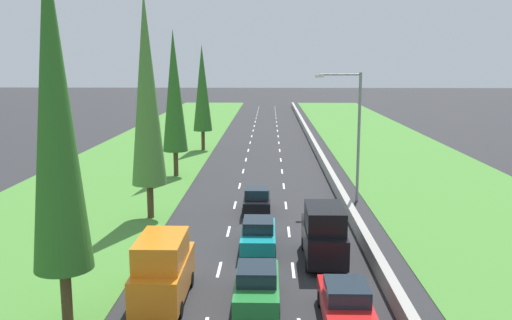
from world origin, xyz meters
name	(u,v)px	position (x,y,z in m)	size (l,w,h in m)	color
ground_plane	(264,146)	(0.00, 60.00, 0.00)	(300.00, 300.00, 0.00)	#28282B
grass_verge_left	(156,146)	(-12.65, 60.00, 0.02)	(14.00, 140.00, 0.04)	#478433
grass_verge_right	(388,147)	(14.35, 60.00, 0.02)	(14.00, 140.00, 0.04)	#478433
median_barrier	(313,143)	(5.70, 60.00, 0.42)	(0.44, 120.00, 0.85)	#9E9B93
lane_markings	(264,146)	(0.00, 60.00, 0.01)	(3.64, 116.00, 0.01)	white
red_sedan_right_lane	(346,303)	(3.48, 15.62, 0.81)	(1.82, 4.50, 1.64)	red
orange_van_left_lane	(163,269)	(-3.70, 17.42, 1.40)	(1.96, 4.90, 2.82)	orange
black_van_right_lane	(324,234)	(3.29, 22.29, 1.40)	(1.96, 4.90, 2.82)	black
green_sedan_centre_lane	(257,285)	(0.12, 17.30, 0.81)	(1.82, 4.50, 1.64)	#237A33
teal_sedan_centre_lane_third	(258,234)	(0.05, 24.03, 0.81)	(1.82, 4.50, 1.64)	teal
black_hatchback_centre_lane	(257,201)	(-0.19, 31.01, 0.84)	(1.74, 3.90, 1.72)	black
poplar_tree_nearest	(55,108)	(-6.93, 15.35, 8.10)	(2.15, 2.15, 14.09)	#4C3823
poplar_tree_second	(147,90)	(-6.85, 29.70, 8.03)	(2.15, 2.15, 13.95)	#4C3823
poplar_tree_third	(174,91)	(-7.42, 42.72, 7.26)	(2.11, 2.11, 12.41)	#4C3823
poplar_tree_fourth	(202,89)	(-6.78, 57.03, 6.84)	(2.09, 2.09, 11.57)	#4C3823
street_light_mast	(354,127)	(6.46, 34.43, 5.23)	(3.20, 0.28, 9.00)	gray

